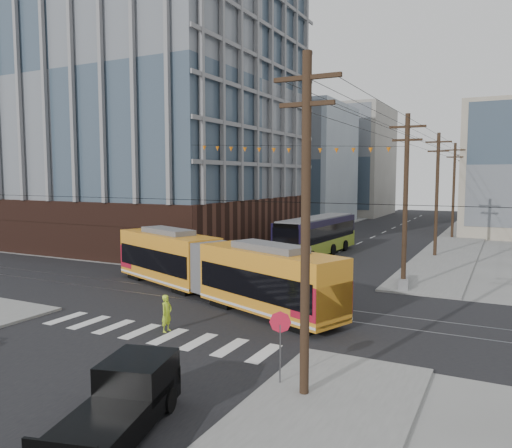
{
  "coord_description": "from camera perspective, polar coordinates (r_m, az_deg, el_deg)",
  "views": [
    {
      "loc": [
        14.18,
        -20.67,
        7.17
      ],
      "look_at": [
        -0.44,
        8.17,
        4.09
      ],
      "focal_mm": 35.0,
      "sensor_mm": 36.0,
      "label": 1
    }
  ],
  "objects": [
    {
      "name": "utility_pole_near",
      "position": [
        15.82,
        5.68,
        -0.65
      ],
      "size": [
        0.3,
        0.3,
        11.0
      ],
      "primitive_type": "cylinder",
      "color": "black",
      "rests_on": "ground"
    },
    {
      "name": "jersey_barrier",
      "position": [
        34.18,
        16.53,
        -6.22
      ],
      "size": [
        1.49,
        3.99,
        0.78
      ],
      "primitive_type": "cube",
      "rotation": [
        0.0,
        0.0,
        0.16
      ],
      "color": "slate",
      "rests_on": "ground"
    },
    {
      "name": "parked_car_white",
      "position": [
        45.65,
        1.21,
        -2.74
      ],
      "size": [
        2.09,
        4.71,
        1.35
      ],
      "primitive_type": "imported",
      "rotation": [
        0.0,
        0.0,
        3.1
      ],
      "color": "silver",
      "rests_on": "ground"
    },
    {
      "name": "office_building",
      "position": [
        57.15,
        -12.97,
        12.48
      ],
      "size": [
        30.0,
        25.0,
        28.6
      ],
      "primitive_type": "cube",
      "color": "#381E16",
      "rests_on": "ground"
    },
    {
      "name": "bg_bldg_nw_near",
      "position": [
        79.1,
        3.68,
        6.76
      ],
      "size": [
        18.0,
        16.0,
        18.0
      ],
      "primitive_type": "cube",
      "color": "#8C99A5",
      "rests_on": "ground"
    },
    {
      "name": "ground",
      "position": [
        26.07,
        -7.4,
        -10.57
      ],
      "size": [
        160.0,
        160.0,
        0.0
      ],
      "primitive_type": "plane",
      "color": "slate"
    },
    {
      "name": "pickup_truck",
      "position": [
        15.0,
        -15.81,
        -19.57
      ],
      "size": [
        3.13,
        5.48,
        1.76
      ],
      "primitive_type": null,
      "rotation": [
        0.0,
        0.0,
        0.26
      ],
      "color": "black",
      "rests_on": "ground"
    },
    {
      "name": "parked_car_grey",
      "position": [
        50.2,
        3.94,
        -1.96
      ],
      "size": [
        4.19,
        5.6,
        1.41
      ],
      "primitive_type": "imported",
      "rotation": [
        0.0,
        0.0,
        3.56
      ],
      "color": "slate",
      "rests_on": "ground"
    },
    {
      "name": "streetcar",
      "position": [
        29.63,
        -5.0,
        -5.02
      ],
      "size": [
        18.31,
        9.47,
        3.6
      ],
      "primitive_type": null,
      "rotation": [
        0.0,
        0.0,
        -0.39
      ],
      "color": "orange",
      "rests_on": "ground"
    },
    {
      "name": "utility_pole_far",
      "position": [
        76.9,
        22.69,
        3.78
      ],
      "size": [
        0.3,
        0.3,
        11.0
      ],
      "primitive_type": "cylinder",
      "color": "black",
      "rests_on": "ground"
    },
    {
      "name": "city_bus",
      "position": [
        45.86,
        6.97,
        -1.33
      ],
      "size": [
        3.52,
        12.78,
        3.58
      ],
      "primitive_type": null,
      "rotation": [
        0.0,
        0.0,
        -0.06
      ],
      "color": "black",
      "rests_on": "ground"
    },
    {
      "name": "stop_sign",
      "position": [
        17.53,
        2.77,
        -14.37
      ],
      "size": [
        0.94,
        0.94,
        2.46
      ],
      "primitive_type": null,
      "rotation": [
        0.0,
        0.0,
        0.31
      ],
      "color": "red",
      "rests_on": "ground"
    },
    {
      "name": "pedestrian",
      "position": [
        23.78,
        -10.18,
        -10.02
      ],
      "size": [
        0.43,
        0.64,
        1.73
      ],
      "primitive_type": "imported",
      "rotation": [
        0.0,
        0.0,
        1.55
      ],
      "color": "#B8DD2B",
      "rests_on": "ground"
    },
    {
      "name": "bg_bldg_nw_far",
      "position": [
        96.9,
        10.04,
        7.04
      ],
      "size": [
        16.0,
        18.0,
        20.0
      ],
      "primitive_type": "cube",
      "color": "gray",
      "rests_on": "ground"
    },
    {
      "name": "parked_car_silver",
      "position": [
        38.1,
        -3.98,
        -4.26
      ],
      "size": [
        3.13,
        4.87,
        1.51
      ],
      "primitive_type": "imported",
      "rotation": [
        0.0,
        0.0,
        2.78
      ],
      "color": "#BCBEBF",
      "rests_on": "ground"
    }
  ]
}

